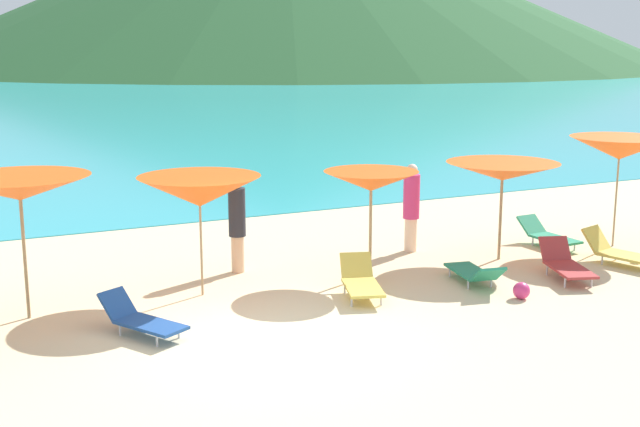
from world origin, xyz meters
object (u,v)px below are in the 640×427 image
Objects in this scene: cruise_ship at (174,18)px; beachgoer_4 at (411,205)px; umbrella_6 at (620,148)px; beachgoer_3 at (237,221)px; umbrella_3 at (200,191)px; lounge_chair_1 at (475,272)px; umbrella_2 at (20,188)px; lounge_chair_7 at (548,235)px; lounge_chair_6 at (620,251)px; umbrella_5 at (503,172)px; lounge_chair_4 at (141,319)px; lounge_chair_5 at (566,264)px; beach_ball at (521,291)px; lounge_chair_0 at (361,281)px; umbrella_4 at (371,181)px.

beachgoer_4 is at bearing -92.98° from cruise_ship.
umbrella_6 reaches higher than beachgoer_3.
umbrella_3 is 1.36× the size of lounge_chair_1.
umbrella_2 is at bearing -1.10° from lounge_chair_1.
lounge_chair_6 is at bearing -84.25° from lounge_chair_7.
lounge_chair_4 is (-7.80, -1.24, -1.58)m from umbrella_5.
lounge_chair_5 is 2.56m from lounge_chair_7.
umbrella_5 is 1.37× the size of lounge_chair_1.
lounge_chair_6 is at bearing -91.82° from cruise_ship.
umbrella_2 is 2.96m from umbrella_3.
beach_ball is 0.01× the size of cruise_ship.
lounge_chair_0 is at bearing -13.88° from umbrella_2.
umbrella_2 reaches higher than umbrella_3.
beachgoer_3 is at bearing -26.03° from lounge_chair_1.
lounge_chair_5 is (6.55, -2.02, -1.59)m from umbrella_3.
lounge_chair_6 is at bearing -11.79° from umbrella_3.
umbrella_6 is 5.05m from lounge_chair_1.
umbrella_2 is 11.49m from lounge_chair_6.
umbrella_3 is 189.91m from cruise_ship.
lounge_chair_4 is 5.26× the size of beach_ball.
beach_ball is 191.26m from cruise_ship.
cruise_ship reaches higher than lounge_chair_4.
beachgoer_3 is (-7.15, 2.86, 0.74)m from lounge_chair_6.
umbrella_3 is 0.05× the size of cruise_ship.
lounge_chair_5 is (8.04, -0.47, 0.03)m from lounge_chair_4.
lounge_chair_1 is 6.23m from lounge_chair_4.
umbrella_2 is 1.29× the size of beachgoer_3.
lounge_chair_1 is 1.86m from lounge_chair_5.
lounge_chair_6 is (5.75, -0.41, -0.01)m from lounge_chair_0.
lounge_chair_6 reaches higher than lounge_chair_1.
lounge_chair_4 is 3.80m from beachgoer_3.
beachgoer_3 is at bearing 17.68° from lounge_chair_4.
umbrella_6 is at bearing 25.38° from lounge_chair_0.
umbrella_5 is at bearing -129.48° from lounge_chair_1.
lounge_chair_4 is 0.03× the size of cruise_ship.
umbrella_3 is at bearing 71.57° from beachgoer_4.
lounge_chair_6 is (11.20, -1.76, -1.88)m from umbrella_2.
umbrella_6 is at bearing -2.71° from umbrella_4.
umbrella_6 is 0.05× the size of cruise_ship.
umbrella_3 is at bearing 152.07° from lounge_chair_6.
lounge_chair_1 is 1.08× the size of lounge_chair_7.
beach_ball is (-1.34, -2.36, -1.69)m from umbrella_5.
umbrella_3 is 0.94× the size of umbrella_6.
lounge_chair_4 reaches higher than lounge_chair_1.
lounge_chair_4 reaches higher than lounge_chair_7.
lounge_chair_1 is at bearing 102.11° from beach_ball.
beachgoer_4 reaches higher than beach_ball.
cruise_ship is at bearing 74.89° from umbrella_4.
lounge_chair_6 is (-1.03, -1.20, -1.90)m from umbrella_6.
lounge_chair_6 is at bearing -8.92° from umbrella_2.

